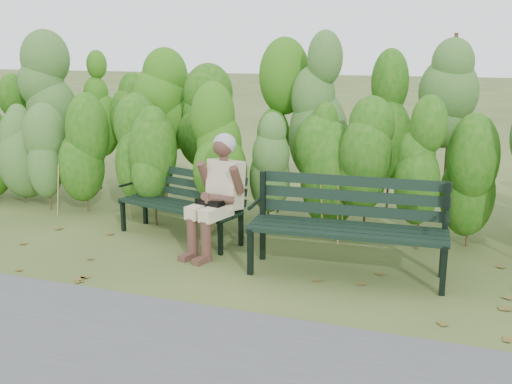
% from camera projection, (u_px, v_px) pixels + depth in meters
% --- Properties ---
extents(ground, '(80.00, 80.00, 0.00)m').
position_uv_depth(ground, '(245.00, 270.00, 6.17)').
color(ground, '#3A4B22').
extents(footpath, '(60.00, 2.50, 0.01)m').
position_uv_depth(footpath, '(134.00, 379.00, 4.15)').
color(footpath, '#474749').
rests_on(footpath, ground).
extents(hedge_band, '(11.04, 1.67, 2.42)m').
position_uv_depth(hedge_band, '(296.00, 126.00, 7.57)').
color(hedge_band, '#47381E').
rests_on(hedge_band, ground).
extents(leaf_litter, '(5.96, 2.19, 0.01)m').
position_uv_depth(leaf_litter, '(274.00, 282.00, 5.86)').
color(leaf_litter, brown).
rests_on(leaf_litter, ground).
extents(bench_left, '(1.68, 0.92, 0.80)m').
position_uv_depth(bench_left, '(184.00, 199.00, 7.15)').
color(bench_left, black).
rests_on(bench_left, ground).
extents(bench_right, '(1.98, 0.75, 0.97)m').
position_uv_depth(bench_right, '(349.00, 218.00, 5.98)').
color(bench_right, black).
rests_on(bench_right, ground).
extents(seated_woman, '(0.59, 0.86, 1.32)m').
position_uv_depth(seated_woman, '(218.00, 188.00, 6.59)').
color(seated_woman, beige).
rests_on(seated_woman, ground).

